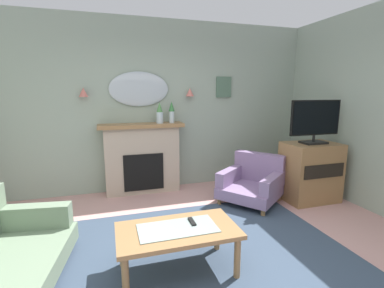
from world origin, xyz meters
name	(u,v)px	position (x,y,z in m)	size (l,w,h in m)	color
floor	(203,274)	(0.00, 0.00, -0.05)	(6.41, 5.86, 0.10)	#C6938E
wall_back	(156,106)	(0.00, 2.48, 1.42)	(6.41, 0.10, 2.84)	#93A393
patterned_rug	(196,257)	(0.00, 0.20, 0.01)	(3.20, 2.40, 0.01)	#38475B
fireplace	(142,159)	(-0.28, 2.26, 0.57)	(1.36, 0.36, 1.16)	tan
mantel_vase_left	(160,113)	(0.02, 2.23, 1.32)	(0.11, 0.11, 0.34)	silver
mantel_vase_centre	(172,111)	(0.22, 2.23, 1.35)	(0.10, 0.10, 0.35)	silver
wall_mirror	(139,89)	(-0.28, 2.40, 1.71)	(0.96, 0.06, 0.56)	#B2BCC6
wall_sconce_left	(83,92)	(-1.13, 2.35, 1.66)	(0.14, 0.14, 0.14)	#D17066
wall_sconce_right	(190,92)	(0.57, 2.35, 1.66)	(0.14, 0.14, 0.14)	#D17066
framed_picture	(224,87)	(1.22, 2.41, 1.75)	(0.28, 0.03, 0.36)	#4C6B56
coffee_table	(178,234)	(-0.24, 0.03, 0.38)	(1.10, 0.60, 0.45)	olive
tv_remote	(192,222)	(-0.08, 0.10, 0.45)	(0.04, 0.16, 0.02)	black
armchair_near_fireplace	(253,182)	(1.29, 1.38, 0.31)	(1.14, 1.14, 0.71)	gray
tv_cabinet	(310,172)	(2.16, 1.16, 0.45)	(0.80, 0.57, 0.90)	olive
tv_flatscreen	(315,121)	(2.16, 1.14, 1.25)	(0.84, 0.24, 0.65)	black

